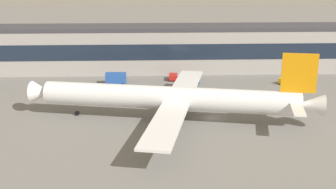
# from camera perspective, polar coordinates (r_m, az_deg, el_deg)

# --- Properties ---
(ground_plane) EXTENTS (600.00, 600.00, 0.00)m
(ground_plane) POSITION_cam_1_polar(r_m,az_deg,el_deg) (101.49, 5.81, -3.09)
(ground_plane) COLOR slate
(terminal_building) EXTENTS (170.31, 14.59, 15.12)m
(terminal_building) POSITION_cam_1_polar(r_m,az_deg,el_deg) (146.60, 3.22, 6.05)
(terminal_building) COLOR #9E9993
(terminal_building) RESTS_ON ground_plane
(airliner) EXTENTS (65.66, 56.96, 16.34)m
(airliner) POSITION_cam_1_polar(r_m,az_deg,el_deg) (97.66, 0.64, -0.49)
(airliner) COLOR white
(airliner) RESTS_ON ground_plane
(stair_truck) EXTENTS (6.12, 2.71, 3.55)m
(stair_truck) POSITION_cam_1_polar(r_m,az_deg,el_deg) (130.28, -6.75, 2.14)
(stair_truck) COLOR #2651A5
(stair_truck) RESTS_ON ground_plane
(follow_me_car) EXTENTS (4.76, 3.86, 1.85)m
(follow_me_car) POSITION_cam_1_polar(r_m,az_deg,el_deg) (134.99, 15.09, 1.80)
(follow_me_car) COLOR yellow
(follow_me_car) RESTS_ON ground_plane
(pushback_tractor) EXTENTS (2.86, 4.94, 1.75)m
(pushback_tractor) POSITION_cam_1_polar(r_m,az_deg,el_deg) (134.93, 0.68, 2.34)
(pushback_tractor) COLOR red
(pushback_tractor) RESTS_ON ground_plane
(baggage_tug) EXTENTS (3.92, 2.69, 1.85)m
(baggage_tug) POSITION_cam_1_polar(r_m,az_deg,el_deg) (130.82, 3.40, 1.89)
(baggage_tug) COLOR #2651A5
(baggage_tug) RESTS_ON ground_plane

